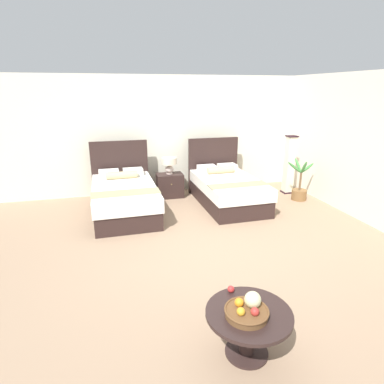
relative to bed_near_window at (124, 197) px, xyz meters
name	(u,v)px	position (x,y,z in m)	size (l,w,h in m)	color
ground_plane	(205,252)	(1.08, -1.96, -0.34)	(10.07, 10.16, 0.02)	#96785E
wall_back	(165,135)	(1.08, 1.32, 1.00)	(10.07, 0.12, 2.68)	silver
wall_side_right	(376,150)	(4.31, -1.56, 1.00)	(0.12, 5.76, 2.68)	silver
bed_near_window	(124,197)	(0.00, 0.00, 0.00)	(1.25, 2.11, 1.30)	#2E201D
bed_near_corner	(227,189)	(2.16, 0.00, -0.01)	(1.22, 2.07, 1.29)	#2E201D
nightstand	(170,185)	(1.06, 0.77, -0.07)	(0.59, 0.42, 0.54)	#2E201D
table_lamp	(169,163)	(1.06, 0.79, 0.45)	(0.34, 0.34, 0.37)	beige
coffee_table	(248,323)	(0.87, -3.97, 0.00)	(0.78, 0.78, 0.46)	#2E201D
fruit_bowl	(248,309)	(0.84, -4.01, 0.19)	(0.39, 0.39, 0.20)	brown
loose_apple	(231,289)	(0.82, -3.66, 0.16)	(0.07, 0.07, 0.07)	red
floor_lamp_corner	(289,165)	(3.83, 0.38, 0.34)	(0.23, 0.23, 1.35)	black
potted_palm	(299,190)	(3.80, -0.16, -0.10)	(0.63, 0.52, 0.93)	brown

